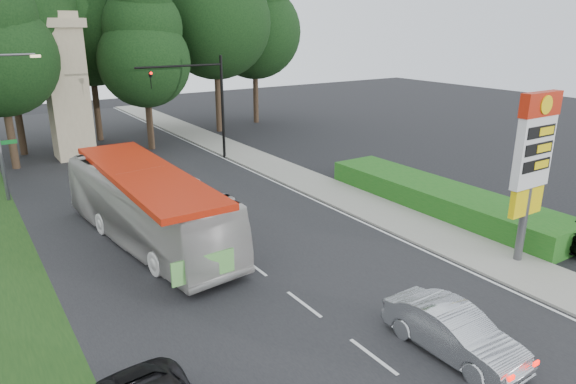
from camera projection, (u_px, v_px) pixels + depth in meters
ground at (385, 366)px, 14.49m from camera, size 120.00×120.00×0.00m
road_surface at (206, 230)px, 24.01m from camera, size 14.00×80.00×0.02m
sidewalk_right at (346, 197)px, 28.44m from camera, size 3.00×80.00×0.12m
hedge at (441, 198)px, 26.66m from camera, size 3.00×14.00×1.20m
gas_station_pylon at (533, 156)px, 19.50m from camera, size 2.10×0.45×6.85m
traffic_signal_mast at (205, 94)px, 35.05m from camera, size 6.10×0.35×7.20m
monument at (67, 86)px, 35.66m from camera, size 3.00×3.00×10.05m
tree_east_near at (141, 18)px, 43.98m from camera, size 8.12×8.12×15.95m
tree_far_east at (254, 11)px, 47.41m from camera, size 8.68×8.68×17.05m
tree_monument_right at (143, 42)px, 37.24m from camera, size 6.72×6.72×13.20m
transit_bus at (147, 207)px, 22.22m from camera, size 4.16×12.05×3.29m
sedan_silver at (453, 332)px, 14.86m from camera, size 1.62×4.40×1.44m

